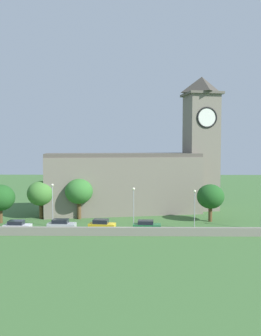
# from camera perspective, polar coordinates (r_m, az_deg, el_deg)

# --- Properties ---
(ground_plane) EXTENTS (200.00, 200.00, 0.00)m
(ground_plane) POSITION_cam_1_polar(r_m,az_deg,el_deg) (73.09, -0.83, -7.29)
(ground_plane) COLOR #3D6633
(church) EXTENTS (37.42, 17.06, 28.29)m
(church) POSITION_cam_1_polar(r_m,az_deg,el_deg) (75.87, 1.35, -0.94)
(church) COLOR slate
(church) RESTS_ON ground
(quay_barrier) EXTENTS (49.57, 0.70, 1.28)m
(quay_barrier) POSITION_cam_1_polar(r_m,az_deg,el_deg) (56.23, -1.35, -9.90)
(quay_barrier) COLOR gray
(quay_barrier) RESTS_ON ground
(car_white) EXTENTS (4.31, 2.33, 1.77)m
(car_white) POSITION_cam_1_polar(r_m,az_deg,el_deg) (61.50, -17.33, -8.66)
(car_white) COLOR silver
(car_white) RESTS_ON ground
(car_silver) EXTENTS (4.59, 2.45, 1.73)m
(car_silver) POSITION_cam_1_polar(r_m,az_deg,el_deg) (60.93, -10.77, -8.69)
(car_silver) COLOR silver
(car_silver) RESTS_ON ground
(car_yellow) EXTENTS (4.45, 2.68, 1.82)m
(car_yellow) POSITION_cam_1_polar(r_m,az_deg,el_deg) (59.64, -4.53, -8.86)
(car_yellow) COLOR gold
(car_yellow) RESTS_ON ground
(car_green) EXTENTS (4.54, 2.36, 1.66)m
(car_green) POSITION_cam_1_polar(r_m,az_deg,el_deg) (59.42, 2.54, -8.98)
(car_green) COLOR #1E6B38
(car_green) RESTS_ON ground
(streetlamp_west_mid) EXTENTS (0.44, 0.44, 7.30)m
(streetlamp_west_mid) POSITION_cam_1_polar(r_m,az_deg,el_deg) (62.86, -12.13, -4.65)
(streetlamp_west_mid) COLOR #9EA0A5
(streetlamp_west_mid) RESTS_ON ground
(streetlamp_central) EXTENTS (0.44, 0.44, 6.88)m
(streetlamp_central) POSITION_cam_1_polar(r_m,az_deg,el_deg) (59.69, 0.48, -5.24)
(streetlamp_central) COLOR #9EA0A5
(streetlamp_central) RESTS_ON ground
(streetlamp_east_mid) EXTENTS (0.44, 0.44, 6.50)m
(streetlamp_east_mid) POSITION_cam_1_polar(r_m,az_deg,el_deg) (60.35, 10.00, -5.40)
(streetlamp_east_mid) COLOR #9EA0A5
(streetlamp_east_mid) RESTS_ON ground
(tree_riverside_west) EXTENTS (4.89, 4.89, 6.75)m
(tree_riverside_west) POSITION_cam_1_polar(r_m,az_deg,el_deg) (67.30, 12.42, -4.41)
(tree_riverside_west) COLOR brown
(tree_riverside_west) RESTS_ON ground
(tree_churchyard) EXTENTS (5.18, 5.18, 6.84)m
(tree_churchyard) POSITION_cam_1_polar(r_m,az_deg,el_deg) (68.47, -19.76, -4.43)
(tree_churchyard) COLOR brown
(tree_churchyard) RESTS_ON ground
(tree_by_tower) EXTENTS (5.19, 5.19, 7.54)m
(tree_by_tower) POSITION_cam_1_polar(r_m,az_deg,el_deg) (68.56, -8.09, -3.68)
(tree_by_tower) COLOR brown
(tree_by_tower) RESTS_ON ground
(tree_riverside_east) EXTENTS (5.15, 5.15, 7.09)m
(tree_riverside_east) POSITION_cam_1_polar(r_m,az_deg,el_deg) (70.41, -13.85, -3.90)
(tree_riverside_east) COLOR brown
(tree_riverside_east) RESTS_ON ground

